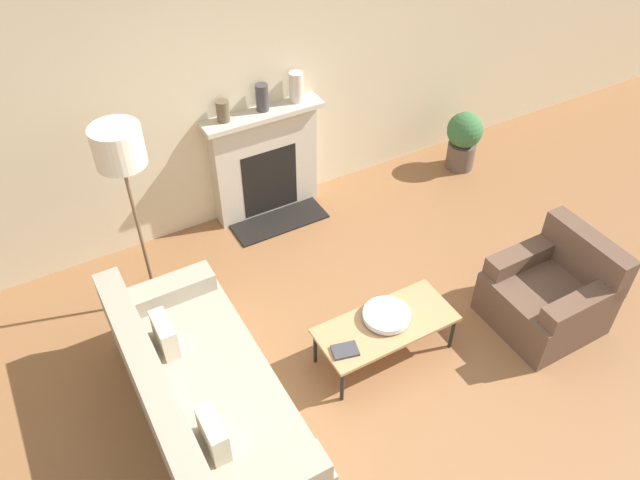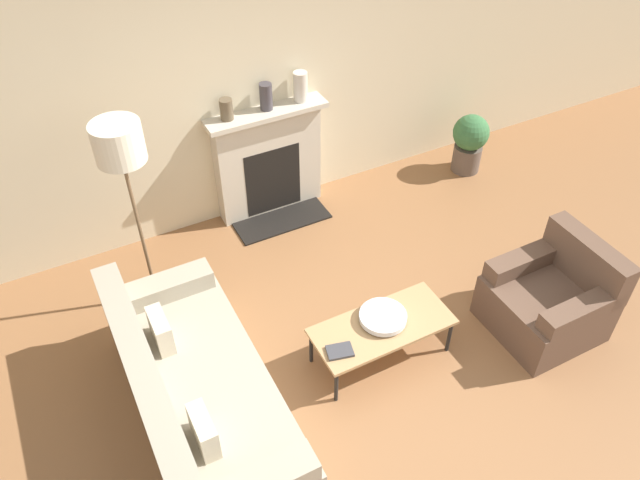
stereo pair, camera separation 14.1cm
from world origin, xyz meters
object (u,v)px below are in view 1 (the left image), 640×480
floor_lamp (122,161)px  potted_plant (463,138)px  fireplace (266,164)px  mantel_vase_center_left (262,97)px  coffee_table (386,326)px  bowl (386,315)px  armchair_near (551,294)px  book (345,350)px  mantel_vase_center_right (296,87)px  mantel_vase_left (223,111)px  couch (202,397)px

floor_lamp → potted_plant: size_ratio=2.63×
fireplace → mantel_vase_center_left: (0.02, 0.01, 0.74)m
coffee_table → potted_plant: bearing=38.9°
bowl → floor_lamp: bearing=135.3°
armchair_near → potted_plant: armchair_near is taller
book → floor_lamp: 2.24m
fireplace → potted_plant: bearing=-9.6°
armchair_near → mantel_vase_center_left: size_ratio=3.26×
book → bowl: bearing=28.9°
mantel_vase_center_right → bowl: bearing=-99.6°
mantel_vase_left → armchair_near: bearing=-55.2°
fireplace → mantel_vase_center_right: size_ratio=4.13×
armchair_near → couch: bearing=-99.4°
couch → armchair_near: 3.06m
armchair_near → potted_plant: (0.86, 2.25, 0.07)m
coffee_table → bowl: bowl is taller
fireplace → floor_lamp: size_ratio=0.67×
armchair_near → mantel_vase_left: bearing=-145.2°
floor_lamp → mantel_vase_left: 1.37m
book → couch: bearing=-177.0°
armchair_near → potted_plant: 2.41m
mantel_vase_left → potted_plant: 2.88m
coffee_table → bowl: bearing=56.5°
fireplace → armchair_near: 3.02m
bowl → mantel_vase_center_right: mantel_vase_center_right is taller
armchair_near → mantel_vase_left: 3.38m
bowl → mantel_vase_left: bearing=100.0°
couch → bowl: (1.58, -0.09, 0.13)m
fireplace → book: size_ratio=5.33×
bowl → floor_lamp: floor_lamp is taller
fireplace → potted_plant: (2.31, -0.39, -0.20)m
bowl → mantel_vase_center_left: (0.01, 2.24, 0.90)m
fireplace → couch: 2.67m
book → mantel_vase_center_left: mantel_vase_center_left is taller
fireplace → armchair_near: fireplace is taller
book → floor_lamp: size_ratio=0.13×
couch → mantel_vase_center_left: (1.59, 2.15, 1.03)m
armchair_near → mantel_vase_center_left: mantel_vase_center_left is taller
mantel_vase_center_right → fireplace: bearing=-177.9°
fireplace → couch: fireplace is taller
coffee_table → mantel_vase_left: (-0.37, 2.29, 0.94)m
mantel_vase_center_left → potted_plant: 2.51m
fireplace → potted_plant: fireplace is taller
coffee_table → book: 0.45m
mantel_vase_center_left → mantel_vase_center_right: mantel_vase_center_right is taller
book → floor_lamp: floor_lamp is taller
bowl → potted_plant: (2.30, 1.84, -0.04)m
potted_plant → mantel_vase_center_right: bearing=168.1°
fireplace → mantel_vase_center_right: bearing=2.1°
couch → mantel_vase_left: 2.65m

